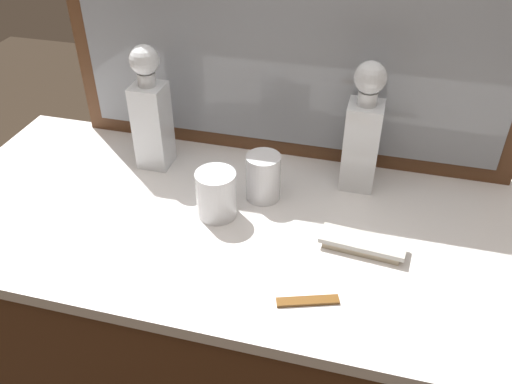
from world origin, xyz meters
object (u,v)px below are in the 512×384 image
Objects in this scene: crystal_decanter_far_left at (362,139)px; crystal_decanter_front at (152,119)px; crystal_tumbler_left at (263,179)px; tortoiseshell_comb at (308,301)px; silver_brush_front at (362,244)px; crystal_tumbler_right at (216,196)px.

crystal_decanter_far_left is 1.00× the size of crystal_decanter_front.
crystal_decanter_front is at bearing 166.45° from crystal_tumbler_left.
crystal_tumbler_left is 0.95× the size of tortoiseshell_comb.
crystal_tumbler_left reaches higher than tortoiseshell_comb.
silver_brush_front is (0.52, -0.19, -0.11)m from crystal_decanter_front.
crystal_decanter_front is 2.79× the size of crystal_tumbler_left.
tortoiseshell_comb is (0.15, -0.29, -0.05)m from crystal_tumbler_left.
tortoiseshell_comb is at bearing -96.51° from crystal_decanter_far_left.
crystal_tumbler_left is 1.02× the size of crystal_tumbler_right.
crystal_tumbler_right is (-0.08, -0.09, -0.00)m from crystal_tumbler_left.
silver_brush_front is at bearing -19.88° from crystal_decanter_front.
crystal_decanter_far_left is at bearing 27.73° from crystal_tumbler_left.
tortoiseshell_comb is (-0.08, -0.17, -0.01)m from silver_brush_front.
crystal_decanter_far_left is 0.25m from silver_brush_front.
crystal_decanter_far_left is 0.24m from crystal_tumbler_left.
crystal_decanter_far_left is at bearing 34.16° from crystal_tumbler_right.
crystal_decanter_front reaches higher than crystal_tumbler_right.
crystal_tumbler_right is at bearing -133.53° from crystal_tumbler_left.
crystal_decanter_front is at bearing 160.12° from silver_brush_front.
silver_brush_front is at bearing -27.01° from crystal_tumbler_left.
crystal_tumbler_left is at bearing 152.99° from silver_brush_front.
crystal_decanter_far_left is 0.49m from crystal_decanter_front.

